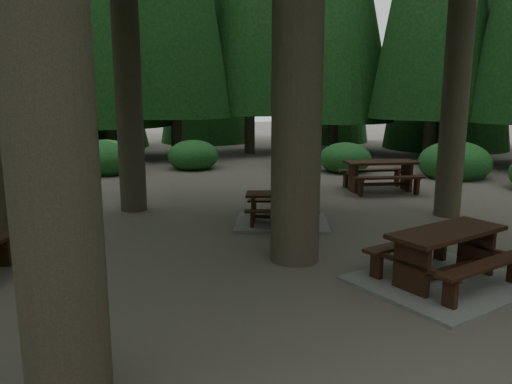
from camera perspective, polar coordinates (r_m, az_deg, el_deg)
name	(u,v)px	position (r m, az deg, el deg)	size (l,w,h in m)	color
ground	(255,268)	(8.39, -0.14, -8.72)	(80.00, 80.00, 0.00)	#4D443E
picnic_table_a	(445,265)	(8.19, 20.78, -7.78)	(2.95, 2.64, 0.85)	gray
picnic_table_c	(282,214)	(11.13, 2.97, -2.49)	(2.50, 2.30, 0.69)	gray
picnic_table_d	(380,171)	(15.16, 14.02, 2.32)	(2.34, 2.02, 0.90)	black
shrub_ring	(278,230)	(9.17, 2.54, -4.35)	(23.86, 24.64, 1.49)	#1C5121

